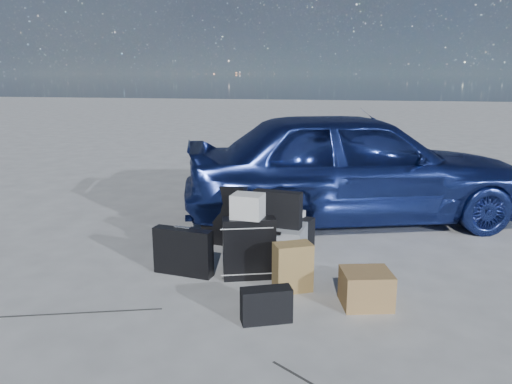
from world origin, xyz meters
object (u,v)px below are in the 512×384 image
suitcase_right (249,248)px  duffel_bag (281,231)px  suitcase_left (225,214)px  cardboard_box (366,288)px  car (354,166)px  pelican_case (277,245)px  briefcase (183,252)px

suitcase_right → duffel_bag: bearing=61.9°
suitcase_left → cardboard_box: suitcase_left is taller
suitcase_left → car: bearing=52.0°
suitcase_left → suitcase_right: (0.42, -0.80, -0.04)m
pelican_case → briefcase: size_ratio=0.95×
pelican_case → suitcase_right: suitcase_right is taller
car → pelican_case: size_ratio=7.80×
duffel_bag → cardboard_box: duffel_bag is taller
car → cardboard_box: size_ratio=10.83×
pelican_case → suitcase_left: suitcase_left is taller
duffel_bag → suitcase_right: bearing=-82.6°
cardboard_box → car: bearing=93.6°
car → briefcase: size_ratio=7.38×
suitcase_right → duffel_bag: suitcase_right is taller
suitcase_left → cardboard_box: size_ratio=1.72×
duffel_bag → cardboard_box: 1.41m
suitcase_right → cardboard_box: 1.01m
cardboard_box → suitcase_left: bearing=140.5°
car → duffel_bag: bearing=129.2°
pelican_case → cardboard_box: 1.02m
pelican_case → briefcase: briefcase is taller
suitcase_left → duffel_bag: bearing=14.5°
briefcase → suitcase_left: size_ratio=0.85×
car → duffel_bag: size_ratio=6.30×
pelican_case → cardboard_box: size_ratio=1.39×
pelican_case → duffel_bag: pelican_case is taller
car → pelican_case: 1.70m
briefcase → pelican_case: bearing=36.2°
suitcase_left → cardboard_box: (1.36, -1.12, -0.17)m
pelican_case → duffel_bag: size_ratio=0.81×
suitcase_left → cardboard_box: 1.77m
suitcase_right → cardboard_box: (0.95, -0.33, -0.13)m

